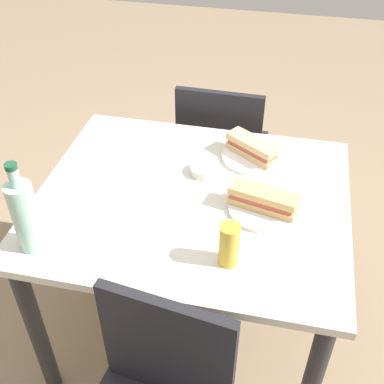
# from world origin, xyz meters

# --- Properties ---
(ground_plane) EXTENTS (8.00, 8.00, 0.00)m
(ground_plane) POSITION_xyz_m (0.00, 0.00, 0.00)
(ground_plane) COLOR #8C755B
(dining_table) EXTENTS (1.07, 0.90, 0.74)m
(dining_table) POSITION_xyz_m (0.00, 0.00, 0.62)
(dining_table) COLOR beige
(dining_table) RESTS_ON ground
(chair_far) EXTENTS (0.41, 0.41, 0.85)m
(chair_far) POSITION_xyz_m (-0.00, 0.64, 0.49)
(chair_far) COLOR black
(chair_far) RESTS_ON ground
(plate_near) EXTENTS (0.23, 0.23, 0.01)m
(plate_near) POSITION_xyz_m (0.17, 0.27, 0.74)
(plate_near) COLOR white
(plate_near) RESTS_ON dining_table
(baguette_sandwich_near) EXTENTS (0.21, 0.17, 0.07)m
(baguette_sandwich_near) POSITION_xyz_m (0.17, 0.27, 0.78)
(baguette_sandwich_near) COLOR #DBB77A
(baguette_sandwich_near) RESTS_ON plate_near
(knife_near) EXTENTS (0.13, 0.14, 0.01)m
(knife_near) POSITION_xyz_m (0.19, 0.32, 0.75)
(knife_near) COLOR silver
(knife_near) RESTS_ON plate_near
(plate_far) EXTENTS (0.23, 0.23, 0.01)m
(plate_far) POSITION_xyz_m (0.24, -0.02, 0.74)
(plate_far) COLOR white
(plate_far) RESTS_ON dining_table
(baguette_sandwich_far) EXTENTS (0.24, 0.12, 0.07)m
(baguette_sandwich_far) POSITION_xyz_m (0.24, -0.02, 0.78)
(baguette_sandwich_far) COLOR tan
(baguette_sandwich_far) RESTS_ON plate_far
(knife_far) EXTENTS (0.17, 0.07, 0.01)m
(knife_far) POSITION_xyz_m (0.24, 0.03, 0.75)
(knife_far) COLOR silver
(knife_far) RESTS_ON plate_far
(water_bottle) EXTENTS (0.08, 0.08, 0.31)m
(water_bottle) POSITION_xyz_m (-0.43, -0.33, 0.86)
(water_bottle) COLOR #99C6B7
(water_bottle) RESTS_ON dining_table
(beer_glass) EXTENTS (0.06, 0.06, 0.14)m
(beer_glass) POSITION_xyz_m (0.17, -0.27, 0.81)
(beer_glass) COLOR gold
(beer_glass) RESTS_ON dining_table
(olive_bowl) EXTENTS (0.10, 0.10, 0.03)m
(olive_bowl) POSITION_xyz_m (0.01, 0.14, 0.75)
(olive_bowl) COLOR silver
(olive_bowl) RESTS_ON dining_table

